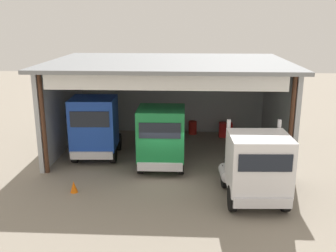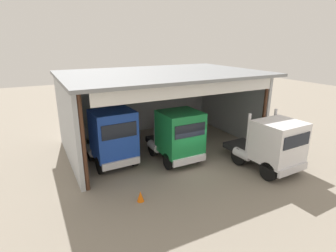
{
  "view_description": "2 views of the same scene",
  "coord_description": "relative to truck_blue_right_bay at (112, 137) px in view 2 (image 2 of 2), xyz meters",
  "views": [
    {
      "loc": [
        1.11,
        -18.92,
        8.08
      ],
      "look_at": [
        0.0,
        2.95,
        1.91
      ],
      "focal_mm": 41.37,
      "sensor_mm": 36.0,
      "label": 1
    },
    {
      "loc": [
        -8.46,
        -13.34,
        7.75
      ],
      "look_at": [
        0.0,
        2.95,
        1.91
      ],
      "focal_mm": 28.82,
      "sensor_mm": 36.0,
      "label": 2
    }
  ],
  "objects": [
    {
      "name": "ground_plane",
      "position": [
        4.24,
        -2.44,
        -1.94
      ],
      "size": [
        80.0,
        80.0,
        0.0
      ],
      "primitive_type": "plane",
      "color": "gray",
      "rests_on": "ground"
    },
    {
      "name": "workshop_shed",
      "position": [
        4.24,
        2.55,
        1.92
      ],
      "size": [
        13.84,
        9.53,
        5.65
      ],
      "color": "#ADB2B7",
      "rests_on": "ground"
    },
    {
      "name": "truck_blue_right_bay",
      "position": [
        0.0,
        0.0,
        0.0
      ],
      "size": [
        2.79,
        4.64,
        3.7
      ],
      "rotation": [
        0.0,
        0.0,
        3.19
      ],
      "color": "#1E47B7",
      "rests_on": "ground"
    },
    {
      "name": "truck_green_yard_outside",
      "position": [
        3.96,
        -1.36,
        -0.11
      ],
      "size": [
        2.65,
        4.86,
        3.48
      ],
      "rotation": [
        0.0,
        0.0,
        3.15
      ],
      "color": "#197F3D",
      "rests_on": "ground"
    },
    {
      "name": "truck_white_center_right_bay",
      "position": [
        8.42,
        -5.21,
        -0.22
      ],
      "size": [
        2.85,
        5.08,
        3.6
      ],
      "rotation": [
        0.0,
        0.0,
        3.18
      ],
      "color": "white",
      "rests_on": "ground"
    },
    {
      "name": "oil_drum",
      "position": [
        5.76,
        5.28,
        -1.47
      ],
      "size": [
        0.58,
        0.58,
        0.93
      ],
      "primitive_type": "cylinder",
      "color": "#B21E19",
      "rests_on": "ground"
    },
    {
      "name": "tool_cart",
      "position": [
        8.05,
        4.74,
        -1.44
      ],
      "size": [
        0.9,
        0.6,
        1.0
      ],
      "primitive_type": "cube",
      "color": "red",
      "rests_on": "ground"
    },
    {
      "name": "traffic_cone",
      "position": [
        -0.0,
        -4.65,
        -1.66
      ],
      "size": [
        0.36,
        0.36,
        0.56
      ],
      "primitive_type": "cone",
      "color": "orange",
      "rests_on": "ground"
    }
  ]
}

